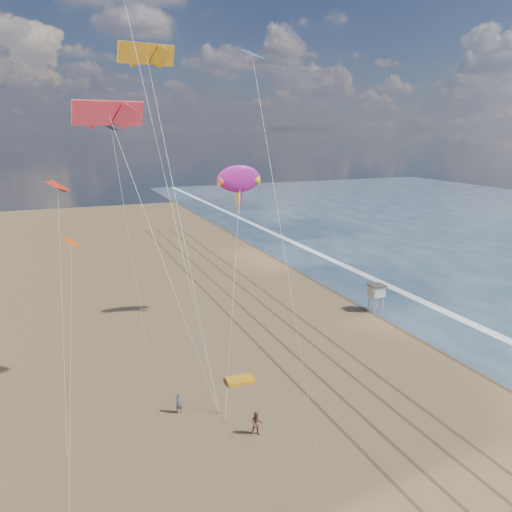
{
  "coord_description": "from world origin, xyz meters",
  "views": [
    {
      "loc": [
        -19.05,
        -16.43,
        21.19
      ],
      "look_at": [
        -1.66,
        26.0,
        9.5
      ],
      "focal_mm": 35.0,
      "sensor_mm": 36.0,
      "label": 1
    }
  ],
  "objects_px": {
    "lifeguard_stand": "(376,291)",
    "show_kite": "(239,179)",
    "grounded_kite": "(240,380)",
    "kite_flyer_b": "(257,424)",
    "kite_flyer_a": "(179,403)"
  },
  "relations": [
    {
      "from": "grounded_kite",
      "to": "kite_flyer_a",
      "type": "bearing_deg",
      "value": -151.41
    },
    {
      "from": "kite_flyer_b",
      "to": "show_kite",
      "type": "bearing_deg",
      "value": 89.99
    },
    {
      "from": "kite_flyer_b",
      "to": "kite_flyer_a",
      "type": "bearing_deg",
      "value": 149.56
    },
    {
      "from": "lifeguard_stand",
      "to": "show_kite",
      "type": "xyz_separation_m",
      "value": [
        -15.91,
        3.88,
        13.43
      ]
    },
    {
      "from": "grounded_kite",
      "to": "show_kite",
      "type": "bearing_deg",
      "value": 72.8
    },
    {
      "from": "lifeguard_stand",
      "to": "kite_flyer_a",
      "type": "height_order",
      "value": "lifeguard_stand"
    },
    {
      "from": "show_kite",
      "to": "kite_flyer_a",
      "type": "relative_size",
      "value": 15.36
    },
    {
      "from": "kite_flyer_a",
      "to": "kite_flyer_b",
      "type": "height_order",
      "value": "kite_flyer_b"
    },
    {
      "from": "grounded_kite",
      "to": "kite_flyer_b",
      "type": "distance_m",
      "value": 7.97
    },
    {
      "from": "grounded_kite",
      "to": "kite_flyer_a",
      "type": "relative_size",
      "value": 1.42
    },
    {
      "from": "show_kite",
      "to": "kite_flyer_b",
      "type": "xyz_separation_m",
      "value": [
        -6.84,
        -21.69,
        -15.05
      ]
    },
    {
      "from": "lifeguard_stand",
      "to": "show_kite",
      "type": "distance_m",
      "value": 21.18
    },
    {
      "from": "lifeguard_stand",
      "to": "kite_flyer_b",
      "type": "xyz_separation_m",
      "value": [
        -22.75,
        -17.81,
        -1.62
      ]
    },
    {
      "from": "show_kite",
      "to": "kite_flyer_a",
      "type": "height_order",
      "value": "show_kite"
    },
    {
      "from": "grounded_kite",
      "to": "show_kite",
      "type": "xyz_separation_m",
      "value": [
        5.2,
        13.93,
        15.82
      ]
    }
  ]
}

